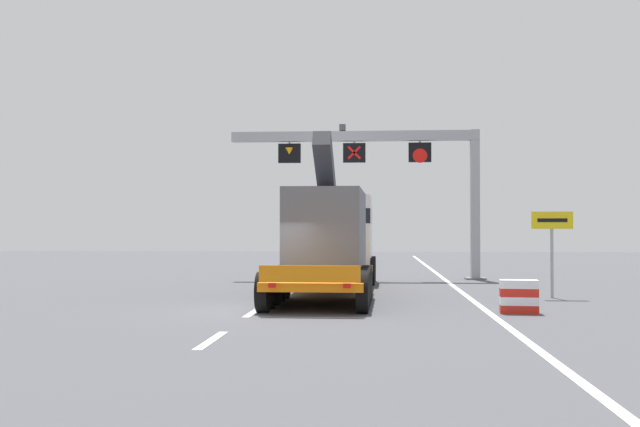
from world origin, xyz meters
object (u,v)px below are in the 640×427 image
(overhead_lane_gantry, at_px, (387,159))
(heavy_haul_truck_orange, at_px, (333,237))
(crash_barrier_striped, at_px, (519,297))
(exit_sign_yellow, at_px, (552,233))

(overhead_lane_gantry, xyz_separation_m, heavy_haul_truck_orange, (-2.08, -7.04, -3.45))
(heavy_haul_truck_orange, distance_m, crash_barrier_striped, 9.06)
(heavy_haul_truck_orange, xyz_separation_m, crash_barrier_striped, (5.42, -7.09, -1.54))
(overhead_lane_gantry, distance_m, exit_sign_yellow, 11.20)
(overhead_lane_gantry, distance_m, crash_barrier_striped, 15.35)
(overhead_lane_gantry, relative_size, exit_sign_yellow, 4.05)
(heavy_haul_truck_orange, bearing_deg, exit_sign_yellow, -17.14)
(exit_sign_yellow, relative_size, crash_barrier_striped, 2.73)
(exit_sign_yellow, xyz_separation_m, crash_barrier_striped, (-1.94, -4.82, -1.68))
(heavy_haul_truck_orange, height_order, crash_barrier_striped, heavy_haul_truck_orange)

